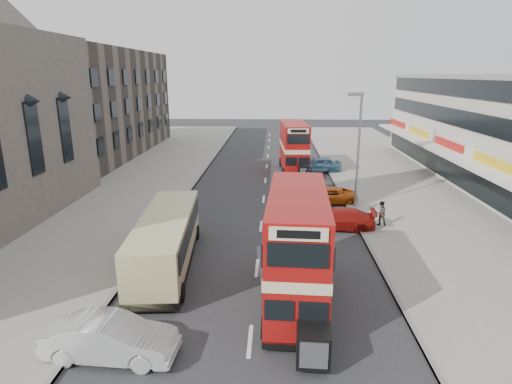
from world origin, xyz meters
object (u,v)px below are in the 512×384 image
(bus_main, at_px, (297,249))
(car_right_b, at_px, (328,195))
(car_left_front, at_px, (111,338))
(cyclist, at_px, (308,183))
(bus_second, at_px, (294,147))
(pedestrian_near, at_px, (381,213))
(street_lamp, at_px, (358,142))
(car_right_a, at_px, (338,219))
(coach, at_px, (167,239))
(car_right_c, at_px, (318,165))

(bus_main, relative_size, car_right_b, 2.02)
(bus_main, height_order, car_right_b, bus_main)
(car_left_front, bearing_deg, cyclist, -17.42)
(bus_main, bearing_deg, bus_second, -89.35)
(car_left_front, bearing_deg, bus_second, -10.83)
(bus_second, bearing_deg, cyclist, 93.53)
(pedestrian_near, bearing_deg, car_left_front, 46.01)
(street_lamp, relative_size, car_right_a, 1.82)
(car_left_front, bearing_deg, street_lamp, -29.75)
(street_lamp, xyz_separation_m, bus_main, (-4.75, -13.18, -2.35))
(bus_second, bearing_deg, bus_main, 84.65)
(car_right_a, bearing_deg, pedestrian_near, 103.77)
(car_right_b, bearing_deg, car_left_front, -28.05)
(car_right_b, bearing_deg, coach, -40.54)
(car_right_c, bearing_deg, cyclist, -19.59)
(car_right_b, bearing_deg, car_right_a, -0.89)
(coach, distance_m, pedestrian_near, 13.48)
(car_right_c, distance_m, cyclist, 7.23)
(cyclist, bearing_deg, car_right_b, -63.48)
(street_lamp, xyz_separation_m, coach, (-11.01, -9.94, -3.34))
(car_right_c, xyz_separation_m, pedestrian_near, (2.39, -15.37, 0.18))
(car_right_b, bearing_deg, car_right_c, 177.52)
(bus_second, distance_m, pedestrian_near, 16.47)
(bus_main, distance_m, pedestrian_near, 11.09)
(bus_second, height_order, car_right_c, bus_second)
(car_right_a, bearing_deg, street_lamp, 162.89)
(car_right_b, distance_m, car_right_c, 10.29)
(bus_main, xyz_separation_m, car_right_c, (3.33, 24.75, -1.68))
(street_lamp, xyz_separation_m, car_right_a, (-1.70, -4.21, -4.14))
(cyclist, bearing_deg, car_right_c, 83.03)
(bus_main, height_order, car_right_c, bus_main)
(bus_second, relative_size, car_right_c, 1.91)
(bus_second, height_order, car_right_b, bus_second)
(bus_main, relative_size, car_left_front, 1.90)
(cyclist, bearing_deg, coach, -113.84)
(coach, bearing_deg, car_right_c, 60.99)
(bus_second, xyz_separation_m, pedestrian_near, (4.80, -15.68, -1.50))
(car_right_c, xyz_separation_m, cyclist, (-1.54, -7.06, -0.03))
(car_right_b, bearing_deg, street_lamp, 51.95)
(car_right_a, bearing_deg, car_right_c, -176.15)
(bus_main, distance_m, bus_second, 25.08)
(bus_main, xyz_separation_m, coach, (-6.26, 3.24, -0.98))
(car_right_c, height_order, cyclist, cyclist)
(car_right_c, relative_size, pedestrian_near, 2.83)
(bus_second, relative_size, cyclist, 3.88)
(bus_main, bearing_deg, coach, -24.61)
(coach, distance_m, car_right_c, 23.57)
(coach, height_order, car_right_a, coach)
(bus_second, height_order, car_left_front, bus_second)
(bus_main, relative_size, pedestrian_near, 5.43)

